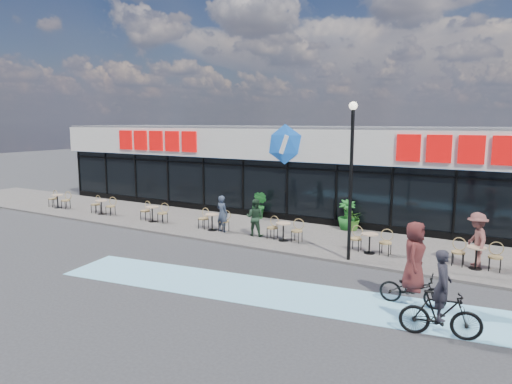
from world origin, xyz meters
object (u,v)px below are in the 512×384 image
(potted_plant_mid, at_px, (352,219))
(pedestrian_a, at_px, (477,240))
(potted_plant_left, at_px, (260,205))
(patron_right, at_px, (255,217))
(patron_left, at_px, (222,214))
(lamp_post, at_px, (351,168))
(cyclist_a, at_px, (441,307))
(cyclist_b, at_px, (413,272))
(potted_plant_right, at_px, (347,215))
(bistro_set_0, at_px, (59,200))

(potted_plant_mid, distance_m, pedestrian_a, 5.90)
(potted_plant_left, distance_m, patron_right, 3.39)
(patron_left, bearing_deg, lamp_post, 179.90)
(cyclist_a, xyz_separation_m, cyclist_b, (-0.92, 1.56, 0.19))
(lamp_post, height_order, potted_plant_left, lamp_post)
(patron_right, bearing_deg, cyclist_a, 134.78)
(potted_plant_right, bearing_deg, cyclist_b, -58.75)
(bistro_set_0, height_order, cyclist_a, cyclist_a)
(cyclist_b, bearing_deg, potted_plant_mid, 119.67)
(potted_plant_mid, xyz_separation_m, patron_left, (-4.82, -3.09, 0.27))
(potted_plant_mid, bearing_deg, patron_left, -147.31)
(cyclist_a, bearing_deg, potted_plant_left, 138.26)
(pedestrian_a, relative_size, cyclist_b, 0.80)
(bistro_set_0, xyz_separation_m, potted_plant_mid, (15.89, 3.03, 0.07))
(cyclist_a, bearing_deg, lamp_post, 130.00)
(lamp_post, xyz_separation_m, potted_plant_mid, (-1.28, 4.24, -2.67))
(potted_plant_mid, height_order, pedestrian_a, pedestrian_a)
(potted_plant_mid, relative_size, potted_plant_right, 0.79)
(potted_plant_mid, bearing_deg, pedestrian_a, -28.68)
(lamp_post, distance_m, potted_plant_left, 7.82)
(pedestrian_a, distance_m, cyclist_b, 4.35)
(cyclist_a, bearing_deg, patron_left, 150.63)
(lamp_post, distance_m, cyclist_a, 6.21)
(lamp_post, relative_size, potted_plant_right, 4.02)
(pedestrian_a, bearing_deg, bistro_set_0, -112.06)
(bistro_set_0, bearing_deg, lamp_post, -4.03)
(lamp_post, relative_size, patron_left, 3.38)
(lamp_post, bearing_deg, patron_left, 169.35)
(potted_plant_right, bearing_deg, patron_right, -134.73)
(potted_plant_left, xyz_separation_m, pedestrian_a, (9.91, -2.88, 0.22))
(potted_plant_left, bearing_deg, cyclist_a, -41.74)
(potted_plant_mid, xyz_separation_m, cyclist_b, (4.00, -7.01, 0.29))
(lamp_post, bearing_deg, potted_plant_right, 110.07)
(potted_plant_right, xyz_separation_m, patron_left, (-4.55, -3.11, 0.13))
(potted_plant_right, relative_size, pedestrian_a, 0.74)
(potted_plant_left, bearing_deg, lamp_post, -35.45)
(potted_plant_right, bearing_deg, patron_left, -145.59)
(bistro_set_0, bearing_deg, potted_plant_right, 11.06)
(bistro_set_0, height_order, patron_right, patron_right)
(potted_plant_mid, height_order, potted_plant_right, potted_plant_right)
(potted_plant_right, height_order, pedestrian_a, pedestrian_a)
(bistro_set_0, bearing_deg, patron_right, 0.26)
(pedestrian_a, distance_m, cyclist_a, 5.76)
(patron_left, height_order, pedestrian_a, pedestrian_a)
(patron_left, relative_size, cyclist_a, 0.78)
(potted_plant_right, bearing_deg, cyclist_a, -58.86)
(patron_right, bearing_deg, potted_plant_mid, -148.21)
(potted_plant_right, xyz_separation_m, cyclist_a, (5.19, -8.60, -0.04))
(bistro_set_0, distance_m, cyclist_a, 21.53)
(lamp_post, xyz_separation_m, patron_left, (-6.10, 1.15, -2.40))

